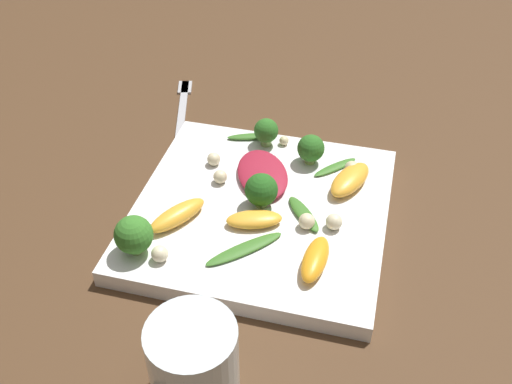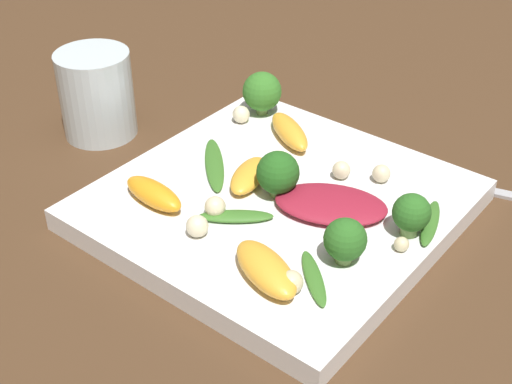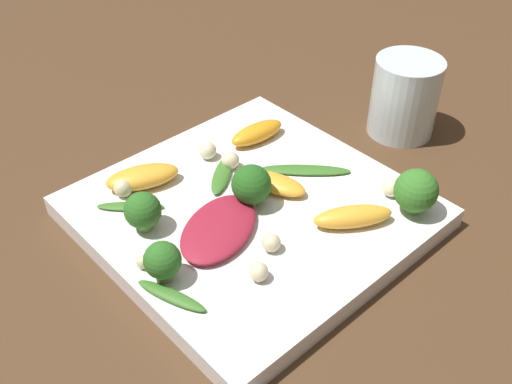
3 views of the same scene
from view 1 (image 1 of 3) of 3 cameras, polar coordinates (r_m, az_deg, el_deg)
name	(u,v)px [view 1 (image 1 of 3)]	position (r m, az deg, el deg)	size (l,w,h in m)	color
ground_plane	(261,219)	(0.72, 0.49, -2.55)	(2.40, 2.40, 0.00)	#4C331E
plate	(261,212)	(0.71, 0.49, -1.92)	(0.29, 0.29, 0.02)	white
drinking_glass	(190,364)	(0.54, -6.31, -15.99)	(0.08, 0.08, 0.09)	silver
fork	(183,102)	(0.93, -6.96, 8.55)	(0.16, 0.06, 0.01)	#B2B2B7
radicchio_leaf_0	(262,174)	(0.74, 0.62, 1.73)	(0.12, 0.10, 0.01)	maroon
orange_segment_0	(315,259)	(0.63, 5.66, -6.38)	(0.07, 0.03, 0.02)	orange
orange_segment_1	(350,180)	(0.73, 8.94, 1.18)	(0.08, 0.06, 0.02)	#FCAD33
orange_segment_2	(177,215)	(0.68, -7.50, -2.20)	(0.08, 0.06, 0.02)	#FCAD33
orange_segment_3	(251,219)	(0.68, -0.51, -2.57)	(0.05, 0.07, 0.01)	#FCAD33
broccoli_floret_0	(266,131)	(0.79, 0.97, 5.80)	(0.03, 0.03, 0.04)	#84AD5B
broccoli_floret_1	(260,188)	(0.69, 0.41, 0.34)	(0.04, 0.04, 0.04)	#7A9E51
broccoli_floret_2	(311,149)	(0.76, 5.24, 4.13)	(0.03, 0.03, 0.04)	#7A9E51
broccoli_floret_3	(134,235)	(0.65, -11.57, -4.04)	(0.04, 0.04, 0.05)	#7A9E51
arugula_sprig_0	(244,249)	(0.65, -1.20, -5.41)	(0.08, 0.08, 0.01)	#3D7528
arugula_sprig_1	(304,214)	(0.69, 4.55, -2.09)	(0.06, 0.05, 0.01)	#3D7528
arugula_sprig_2	(252,137)	(0.81, -0.39, 5.31)	(0.03, 0.07, 0.01)	#3D7528
arugula_sprig_3	(335,167)	(0.76, 7.55, 2.37)	(0.06, 0.05, 0.00)	#3D7528
macadamia_nut_0	(334,222)	(0.68, 7.45, -2.82)	(0.02, 0.02, 0.02)	beige
macadamia_nut_1	(285,141)	(0.80, 2.77, 4.90)	(0.01, 0.01, 0.01)	beige
macadamia_nut_2	(352,168)	(0.75, 9.11, 2.24)	(0.02, 0.02, 0.02)	beige
macadamia_nut_3	(214,159)	(0.76, -4.05, 3.15)	(0.02, 0.02, 0.02)	beige
macadamia_nut_4	(220,177)	(0.73, -3.43, 1.47)	(0.02, 0.02, 0.02)	beige
macadamia_nut_5	(160,254)	(0.64, -9.15, -5.83)	(0.02, 0.02, 0.02)	beige
macadamia_nut_6	(307,221)	(0.67, 4.85, -2.79)	(0.02, 0.02, 0.02)	beige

